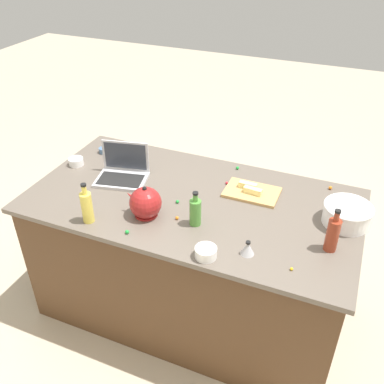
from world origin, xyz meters
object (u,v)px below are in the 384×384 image
mixing_bowl_large (347,214)px  kettle (145,203)px  kitchen_timer (248,248)px  butter_stick_left (248,185)px  bottle_olive (195,212)px  butter_stick_right (253,191)px  bottle_oil (87,207)px  laptop (123,172)px  cutting_board (252,192)px  ramekin_wide (206,252)px  ramekin_small (76,162)px  bottle_soy (333,234)px  ramekin_medium (104,150)px

mixing_bowl_large → kettle: 1.09m
kitchen_timer → mixing_bowl_large: bearing=-133.2°
butter_stick_left → kitchen_timer: bearing=106.4°
bottle_olive → butter_stick_right: (-0.21, -0.38, -0.05)m
mixing_bowl_large → kettle: kettle is taller
butter_stick_right → bottle_oil: bearing=37.6°
laptop → kettle: (-0.32, 0.29, 0.03)m
cutting_board → ramekin_wide: bearing=85.2°
butter_stick_left → cutting_board: bearing=145.6°
bottle_olive → ramekin_small: 1.02m
mixing_bowl_large → ramekin_small: bearing=1.2°
mixing_bowl_large → ramekin_small: size_ratio=2.73×
bottle_soy → butter_stick_right: bottle_soy is taller
bottle_oil → cutting_board: bottle_oil is taller
laptop → bottle_oil: size_ratio=1.46×
laptop → kitchen_timer: (-0.93, 0.39, -0.01)m
mixing_bowl_large → bottle_olive: bottle_olive is taller
ramekin_small → ramekin_medium: 0.23m
bottle_olive → ramekin_wide: (-0.15, 0.22, -0.05)m
laptop → butter_stick_right: 0.82m
laptop → kettle: 0.43m
cutting_board → ramekin_small: 1.18m
laptop → mixing_bowl_large: 1.35m
laptop → butter_stick_right: laptop is taller
mixing_bowl_large → ramekin_wide: mixing_bowl_large is taller
bottle_oil → kettle: bottle_oil is taller
butter_stick_left → ramekin_wide: (0.02, 0.65, -0.01)m
laptop → ramekin_medium: 0.39m
bottle_olive → kettle: 0.29m
laptop → kitchen_timer: size_ratio=4.55×
kettle → ramekin_medium: size_ratio=3.04×
ramekin_small → bottle_olive: bearing=163.6°
bottle_oil → ramekin_medium: 0.80m
kitchen_timer → ramekin_wide: bearing=28.8°
ramekin_medium → ramekin_small: bearing=71.2°
bottle_oil → ramekin_medium: bearing=-63.4°
cutting_board → butter_stick_right: bearing=115.1°
bottle_soy → ramekin_wide: size_ratio=2.20×
bottle_oil → kitchen_timer: (-0.88, -0.08, -0.06)m
cutting_board → ramekin_small: ramekin_small is taller
bottle_olive → ramekin_small: bottle_olive is taller
butter_stick_right → kitchen_timer: size_ratio=1.43×
butter_stick_left → ramekin_medium: butter_stick_left is taller
bottle_oil → butter_stick_right: bottle_oil is taller
cutting_board → ramekin_small: bearing=5.7°
mixing_bowl_large → bottle_oil: (1.30, 0.52, 0.04)m
butter_stick_left → mixing_bowl_large: bearing=169.9°
bottle_olive → cutting_board: (-0.20, -0.40, -0.07)m
laptop → ramekin_wide: size_ratio=3.21×
ramekin_medium → kitchen_timer: (-1.23, 0.63, 0.02)m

